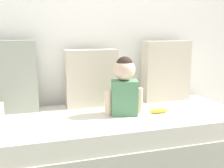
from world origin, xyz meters
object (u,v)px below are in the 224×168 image
(throw_pillow_right, at_px, (166,71))
(toddler, at_px, (124,86))
(banana, at_px, (159,111))
(throw_pillow_left, at_px, (2,77))
(couch, at_px, (100,141))
(throw_pillow_center, at_px, (91,78))

(throw_pillow_right, height_order, toddler, throw_pillow_right)
(toddler, xyz_separation_m, banana, (0.28, -0.06, -0.21))
(throw_pillow_left, relative_size, throw_pillow_right, 1.02)
(couch, relative_size, throw_pillow_center, 4.70)
(toddler, distance_m, banana, 0.36)
(couch, relative_size, banana, 13.87)
(throw_pillow_right, relative_size, banana, 3.36)
(throw_pillow_center, bearing_deg, banana, -38.51)
(throw_pillow_center, xyz_separation_m, throw_pillow_right, (0.73, 0.00, 0.03))
(couch, xyz_separation_m, toddler, (0.20, -0.01, 0.45))
(couch, relative_size, throw_pillow_right, 4.13)
(throw_pillow_right, bearing_deg, banana, -123.70)
(throw_pillow_center, xyz_separation_m, banana, (0.48, -0.38, -0.23))
(throw_pillow_right, bearing_deg, couch, -156.74)
(throw_pillow_left, height_order, throw_pillow_right, throw_pillow_left)
(throw_pillow_left, xyz_separation_m, toddler, (0.93, -0.32, -0.06))
(throw_pillow_center, relative_size, throw_pillow_right, 0.88)
(throw_pillow_left, xyz_separation_m, banana, (1.21, -0.38, -0.27))
(throw_pillow_center, relative_size, toddler, 1.08)
(throw_pillow_center, xyz_separation_m, toddler, (0.20, -0.32, -0.02))
(throw_pillow_center, relative_size, banana, 2.95)
(toddler, bearing_deg, banana, -11.25)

